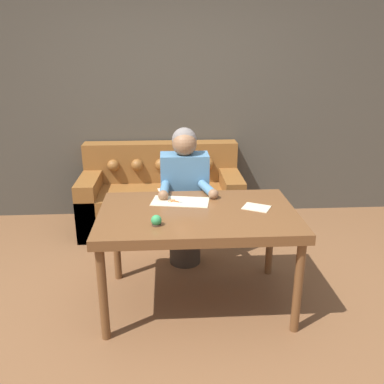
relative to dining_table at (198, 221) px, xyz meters
name	(u,v)px	position (x,y,z in m)	size (l,w,h in m)	color
ground_plane	(183,313)	(-0.12, -0.14, -0.68)	(16.00, 16.00, 0.00)	brown
wall_back	(175,101)	(-0.12, 1.87, 0.62)	(8.00, 0.06, 2.60)	#474238
dining_table	(198,221)	(0.00, 0.00, 0.00)	(1.41, 0.88, 0.75)	brown
couch	(162,198)	(-0.28, 1.47, -0.36)	(1.68, 0.80, 0.87)	brown
person	(185,198)	(-0.07, 0.62, -0.05)	(0.47, 0.56, 1.23)	#33281E
pattern_paper_main	(180,201)	(-0.12, 0.20, 0.07)	(0.46, 0.29, 0.00)	beige
pattern_paper_offcut	(256,207)	(0.43, 0.04, 0.07)	(0.23, 0.22, 0.00)	beige
scissors	(176,202)	(-0.15, 0.19, 0.08)	(0.20, 0.15, 0.01)	silver
pin_cushion	(156,221)	(-0.29, -0.22, 0.11)	(0.07, 0.07, 0.07)	#4C3828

